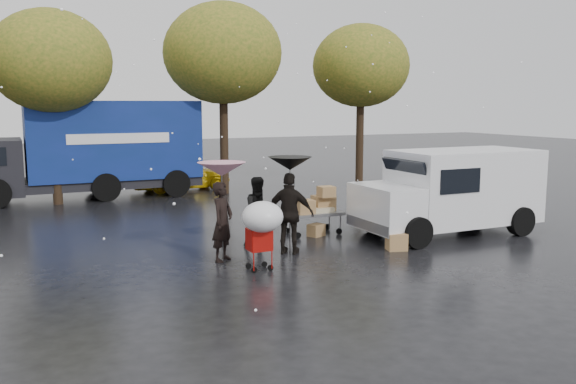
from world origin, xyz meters
name	(u,v)px	position (x,y,z in m)	size (l,w,h in m)	color
ground	(268,261)	(0.00, 0.00, 0.00)	(90.00, 90.00, 0.00)	black
person_pink	(222,222)	(-0.87, 0.44, 0.87)	(0.63, 0.42, 1.74)	black
person_middle	(259,212)	(0.37, 1.36, 0.84)	(0.82, 0.64, 1.68)	black
person_black	(290,214)	(0.72, 0.38, 0.93)	(1.09, 0.46, 1.87)	black
umbrella_pink	(222,169)	(-0.87, 0.44, 2.01)	(1.04, 1.04, 2.16)	#4C4C4C
umbrella_black	(290,164)	(0.72, 0.38, 2.07)	(0.99, 0.99, 2.23)	#4C4C4C
vendor_cart	(316,207)	(2.26, 2.02, 0.73)	(1.52, 0.80, 1.27)	slate
shopping_cart	(262,221)	(-0.44, -0.76, 1.06)	(0.84, 0.84, 1.46)	#9E0D09
white_van	(452,190)	(5.49, 0.54, 1.16)	(4.91, 2.18, 2.20)	white
blue_truck	(90,149)	(-2.24, 11.05, 1.76)	(8.30, 2.60, 3.50)	navy
box_ground_near	(397,242)	(3.13, -0.37, 0.20)	(0.45, 0.36, 0.40)	olive
box_ground_far	(316,230)	(2.13, 1.78, 0.16)	(0.40, 0.31, 0.31)	olive
yellow_taxi	(180,174)	(1.18, 11.51, 0.66)	(1.56, 3.87, 1.32)	yellow
tree_row	(143,57)	(-0.47, 10.00, 5.02)	(21.60, 4.40, 7.12)	black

